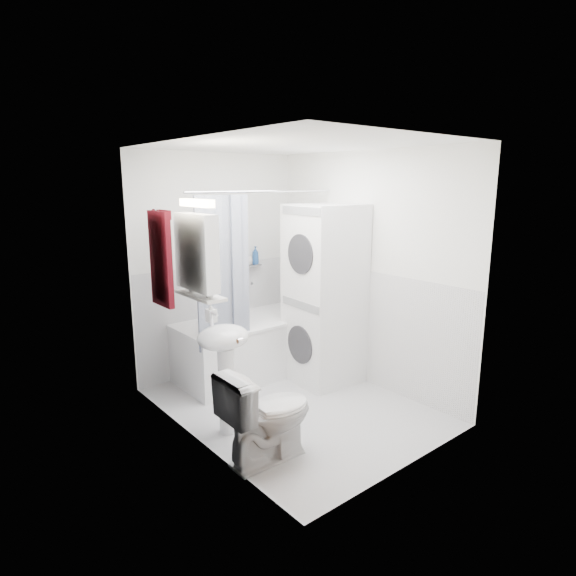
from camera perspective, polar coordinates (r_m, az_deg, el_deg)
floor at (r=4.72m, az=0.60°, el=-13.81°), size 2.60×2.60×0.00m
room_walls at (r=4.28m, az=0.64°, el=4.37°), size 2.60×2.60×2.60m
wainscot at (r=4.70m, az=-1.69°, el=-6.01°), size 1.98×2.58×2.58m
door at (r=3.40m, az=-5.72°, el=-6.24°), size 0.05×2.00×2.00m
bathtub at (r=5.36m, az=-4.30°, el=-6.53°), size 1.66×0.78×0.63m
tub_spout at (r=5.58m, az=-4.67°, el=0.62°), size 0.04×0.12×0.04m
curtain_rod at (r=4.81m, az=-2.29°, el=11.38°), size 1.84×0.02×0.02m
shower_curtain at (r=4.57m, az=-7.65°, el=1.78°), size 0.55×0.02×1.45m
sink at (r=4.02m, az=-7.56°, el=-7.78°), size 0.44×0.37×1.04m
medicine_cabinet at (r=3.84m, az=-10.76°, el=4.42°), size 0.13×0.50×0.71m
shelf at (r=3.91m, az=-10.36°, el=-0.86°), size 0.18×0.54×0.02m
shower_caddy at (r=5.56m, az=-4.23°, el=2.68°), size 0.22×0.06×0.02m
towel at (r=4.37m, az=-14.83°, el=3.58°), size 0.07×0.36×0.86m
washer_dryer at (r=5.04m, az=4.31°, el=-0.79°), size 0.71×0.70×1.87m
toilet at (r=3.77m, az=-2.45°, el=-14.80°), size 0.75×0.43×0.73m
soap_pump at (r=4.19m, az=-9.08°, el=-3.48°), size 0.08×0.17×0.08m
shelf_bottle at (r=3.78m, az=-9.27°, el=-0.56°), size 0.07×0.18×0.07m
shelf_cup at (r=4.00m, az=-11.23°, el=0.32°), size 0.10×0.09×0.10m
shampoo_a at (r=5.50m, az=-4.90°, el=3.37°), size 0.13×0.17×0.13m
shampoo_b at (r=5.57m, az=-3.88°, el=3.24°), size 0.08×0.21×0.08m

